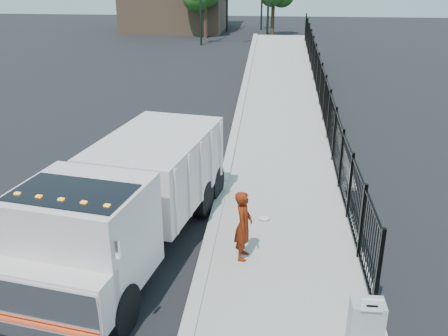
{
  "coord_description": "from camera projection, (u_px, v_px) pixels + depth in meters",
  "views": [
    {
      "loc": [
        1.42,
        -10.28,
        6.45
      ],
      "look_at": [
        0.2,
        2.0,
        1.4
      ],
      "focal_mm": 40.0,
      "sensor_mm": 36.0,
      "label": 1
    }
  ],
  "objects": [
    {
      "name": "worker",
      "position": [
        243.0,
        225.0,
        11.32
      ],
      "size": [
        0.46,
        0.64,
        1.67
      ],
      "primitive_type": "imported",
      "rotation": [
        0.0,
        0.0,
        1.48
      ],
      "color": "#661C07",
      "rests_on": "sidewalk"
    },
    {
      "name": "ground",
      "position": [
        208.0,
        253.0,
        12.04
      ],
      "size": [
        120.0,
        120.0,
        0.0
      ],
      "primitive_type": "plane",
      "color": "black",
      "rests_on": "ground"
    },
    {
      "name": "sidewalk",
      "position": [
        290.0,
        308.0,
        9.99
      ],
      "size": [
        3.55,
        12.0,
        0.12
      ],
      "primitive_type": "cube",
      "color": "#9E998E",
      "rests_on": "ground"
    },
    {
      "name": "iron_fence",
      "position": [
        320.0,
        98.0,
        22.42
      ],
      "size": [
        0.1,
        28.0,
        1.8
      ],
      "primitive_type": "cube",
      "color": "black",
      "rests_on": "ground"
    },
    {
      "name": "arrow_sign",
      "position": [
        372.0,
        305.0,
        7.84
      ],
      "size": [
        0.35,
        0.04,
        0.22
      ],
      "primitive_type": "cube",
      "color": "white",
      "rests_on": "utility_cabinet"
    },
    {
      "name": "utility_cabinet",
      "position": [
        365.0,
        333.0,
        8.32
      ],
      "size": [
        0.55,
        0.4,
        1.25
      ],
      "primitive_type": "cube",
      "color": "gray",
      "rests_on": "sidewalk"
    },
    {
      "name": "debris",
      "position": [
        264.0,
        218.0,
        13.35
      ],
      "size": [
        0.31,
        0.31,
        0.08
      ],
      "primitive_type": "ellipsoid",
      "color": "silver",
      "rests_on": "sidewalk"
    },
    {
      "name": "ramp",
      "position": [
        286.0,
        95.0,
        26.58
      ],
      "size": [
        3.95,
        24.06,
        3.19
      ],
      "primitive_type": "cube",
      "rotation": [
        0.06,
        0.0,
        0.0
      ],
      "color": "#9E998E",
      "rests_on": "ground"
    },
    {
      "name": "truck",
      "position": [
        128.0,
        197.0,
        11.51
      ],
      "size": [
        3.7,
        7.92,
        2.61
      ],
      "rotation": [
        0.0,
        0.0,
        -0.17
      ],
      "color": "black",
      "rests_on": "ground"
    },
    {
      "name": "curb",
      "position": [
        195.0,
        301.0,
        10.16
      ],
      "size": [
        0.3,
        12.0,
        0.16
      ],
      "primitive_type": "cube",
      "color": "#ADAAA3",
      "rests_on": "ground"
    }
  ]
}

